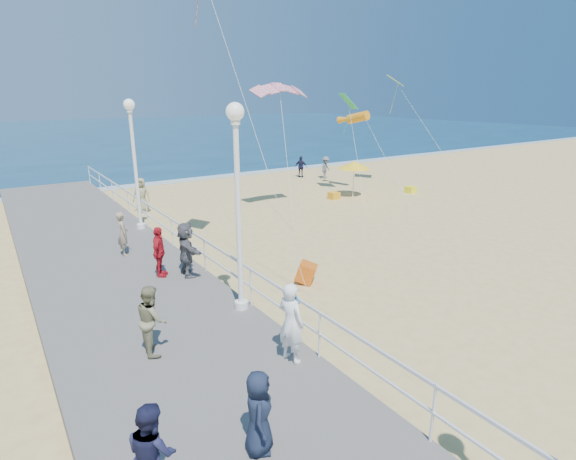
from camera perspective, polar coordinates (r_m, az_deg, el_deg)
ground at (r=15.42m, az=12.01°, el=-5.98°), size 160.00×160.00×0.00m
ocean at (r=75.69m, az=-26.45°, el=10.72°), size 160.00×90.00×0.05m
surf_line at (r=32.51m, az=-14.80°, el=5.94°), size 160.00×1.20×0.04m
boardwalk at (r=11.65m, az=-15.49°, el=-13.07°), size 5.00×44.00×0.40m
railing at (r=12.05m, az=-4.78°, el=-5.87°), size 0.05×42.00×0.55m
lamp_post_mid at (r=11.20m, az=-6.42°, el=5.26°), size 0.44×0.44×5.32m
lamp_post_far at (r=19.53m, az=-19.00°, el=9.42°), size 0.44×0.44×5.32m
woman_holding_toddler at (r=9.62m, az=0.38°, el=-11.68°), size 0.57×0.74×1.79m
toddler_held at (r=9.65m, az=0.62°, el=-9.28°), size 0.38×0.44×0.79m
spectator_1 at (r=10.42m, az=-16.91°, el=-10.80°), size 0.70×0.84×1.57m
spectator_3 at (r=14.49m, az=-16.05°, el=-2.70°), size 0.83×1.00×1.61m
spectator_4 at (r=7.61m, az=-3.75°, el=-22.13°), size 0.73×0.83×1.42m
spectator_5 at (r=14.32m, az=-12.79°, el=-2.41°), size 0.66×1.65×1.74m
spectator_6 at (r=16.84m, az=-20.23°, el=-0.42°), size 0.44×0.61×1.57m
spectator_7 at (r=7.13m, az=-16.87°, el=-25.44°), size 0.73×0.86×1.56m
beach_walker_a at (r=32.88m, az=4.80°, el=7.92°), size 1.18×0.96×1.59m
beach_walker_b at (r=33.20m, az=1.67°, el=8.01°), size 0.87×0.94×1.55m
beach_walker_c at (r=24.42m, az=-18.10°, el=4.23°), size 1.04×0.97×1.79m
box_kite at (r=14.60m, az=2.33°, el=-5.67°), size 0.89×0.89×0.74m
beach_umbrella at (r=26.82m, az=8.40°, el=8.17°), size 1.90×1.90×2.14m
beach_chair_left at (r=26.45m, az=5.85°, el=4.37°), size 0.55×0.55×0.40m
beach_chair_right at (r=29.01m, az=15.30°, el=4.97°), size 0.55×0.55×0.40m
kite_parafoil at (r=22.63m, az=-1.02°, el=17.70°), size 2.93×0.94×0.65m
kite_windsock at (r=28.30m, az=8.88°, el=13.95°), size 0.97×2.47×1.04m
kite_diamond_multi at (r=30.50m, az=13.44°, el=17.98°), size 1.68×1.68×0.70m
kite_diamond_green at (r=27.17m, az=7.64°, el=15.91°), size 1.30×1.48×0.88m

